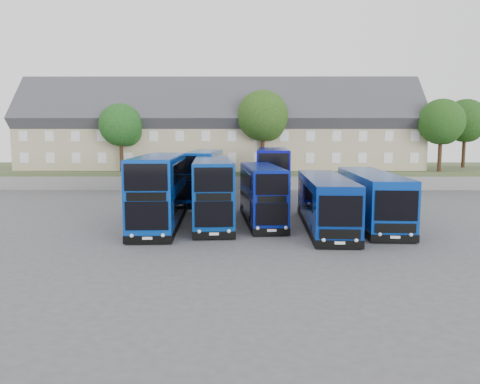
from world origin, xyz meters
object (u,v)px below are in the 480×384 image
object	(u,v)px
dd_front_mid	(213,192)
tree_east	(442,124)
coach_east_a	(325,203)
dd_front_left	(160,192)
tree_far	(466,122)
tree_mid	(264,118)
tree_west	(122,127)

from	to	relation	value
dd_front_mid	tree_east	bearing A→B (deg)	36.70
coach_east_a	tree_east	size ratio (longest dim) A/B	1.52
dd_front_left	coach_east_a	xyz separation A→B (m)	(10.89, -0.84, -0.64)
tree_east	tree_far	world-z (taller)	tree_far
coach_east_a	tree_far	bearing A→B (deg)	54.77
coach_east_a	dd_front_mid	bearing A→B (deg)	170.26
coach_east_a	tree_far	distance (m)	38.26
dd_front_left	tree_far	size ratio (longest dim) A/B	1.36
tree_east	tree_far	xyz separation A→B (m)	(6.00, 7.00, 0.34)
dd_front_left	tree_far	world-z (taller)	tree_far
dd_front_left	tree_mid	xyz separation A→B (m)	(8.03, 22.53, 5.78)
tree_far	dd_front_mid	bearing A→B (deg)	-137.24
dd_front_mid	tree_far	distance (m)	41.99
tree_east	dd_front_left	bearing A→B (deg)	-141.83
tree_east	tree_far	size ratio (longest dim) A/B	0.94
tree_mid	tree_east	distance (m)	20.02
dd_front_left	tree_west	size ratio (longest dim) A/B	1.55
tree_west	coach_east_a	bearing A→B (deg)	-50.48
dd_front_mid	coach_east_a	size ratio (longest dim) A/B	0.90
tree_mid	tree_east	xyz separation A→B (m)	(20.00, -0.50, -0.68)
dd_front_mid	tree_east	xyz separation A→B (m)	(24.55, 21.25, 5.24)
dd_front_mid	coach_east_a	xyz separation A→B (m)	(7.42, -1.61, -0.50)
dd_front_left	tree_east	xyz separation A→B (m)	(28.03, 22.03, 5.10)
coach_east_a	tree_mid	distance (m)	24.40
coach_east_a	tree_east	world-z (taller)	tree_east
dd_front_mid	tree_far	bearing A→B (deg)	38.58
tree_far	tree_east	bearing A→B (deg)	-130.60
tree_mid	coach_east_a	bearing A→B (deg)	-83.01
tree_mid	tree_far	distance (m)	26.80
tree_west	tree_mid	world-z (taller)	tree_mid
coach_east_a	tree_west	world-z (taller)	tree_west
tree_mid	tree_far	xyz separation A→B (m)	(26.00, 6.50, -0.34)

